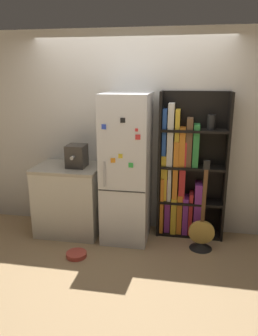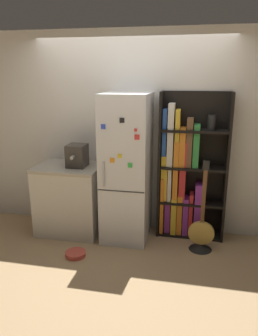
{
  "view_description": "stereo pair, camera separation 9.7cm",
  "coord_description": "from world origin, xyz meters",
  "px_view_note": "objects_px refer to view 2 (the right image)",
  "views": [
    {
      "loc": [
        0.73,
        -3.73,
        2.05
      ],
      "look_at": [
        0.02,
        0.15,
        0.92
      ],
      "focal_mm": 35.0,
      "sensor_mm": 36.0,
      "label": 1
    },
    {
      "loc": [
        0.83,
        -3.71,
        2.05
      ],
      "look_at": [
        0.02,
        0.15,
        0.92
      ],
      "focal_mm": 35.0,
      "sensor_mm": 36.0,
      "label": 2
    }
  ],
  "objects_px": {
    "bookshelf": "(185,174)",
    "espresso_machine": "(77,156)",
    "guitar": "(201,237)",
    "pet_bowl": "(75,254)",
    "refrigerator": "(127,169)"
  },
  "relations": [
    {
      "from": "espresso_machine",
      "to": "guitar",
      "type": "relative_size",
      "value": 0.27
    },
    {
      "from": "refrigerator",
      "to": "bookshelf",
      "type": "distance_m",
      "value": 0.75
    },
    {
      "from": "espresso_machine",
      "to": "guitar",
      "type": "distance_m",
      "value": 1.83
    },
    {
      "from": "bookshelf",
      "to": "pet_bowl",
      "type": "xyz_separation_m",
      "value": [
        -1.2,
        -0.83,
        -0.8
      ]
    },
    {
      "from": "bookshelf",
      "to": "guitar",
      "type": "height_order",
      "value": "bookshelf"
    },
    {
      "from": "bookshelf",
      "to": "espresso_machine",
      "type": "height_order",
      "value": "bookshelf"
    },
    {
      "from": "guitar",
      "to": "pet_bowl",
      "type": "height_order",
      "value": "guitar"
    },
    {
      "from": "bookshelf",
      "to": "guitar",
      "type": "relative_size",
      "value": 1.62
    },
    {
      "from": "bookshelf",
      "to": "espresso_machine",
      "type": "xyz_separation_m",
      "value": [
        -1.36,
        -0.21,
        0.23
      ]
    },
    {
      "from": "guitar",
      "to": "espresso_machine",
      "type": "bearing_deg",
      "value": 173.91
    },
    {
      "from": "refrigerator",
      "to": "espresso_machine",
      "type": "xyz_separation_m",
      "value": [
        -0.65,
        0.0,
        0.13
      ]
    },
    {
      "from": "bookshelf",
      "to": "pet_bowl",
      "type": "height_order",
      "value": "bookshelf"
    },
    {
      "from": "refrigerator",
      "to": "bookshelf",
      "type": "xyz_separation_m",
      "value": [
        0.71,
        0.21,
        -0.09
      ]
    },
    {
      "from": "refrigerator",
      "to": "bookshelf",
      "type": "relative_size",
      "value": 0.99
    },
    {
      "from": "bookshelf",
      "to": "guitar",
      "type": "distance_m",
      "value": 0.8
    }
  ]
}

